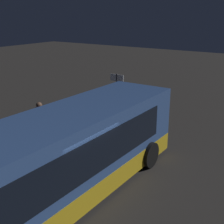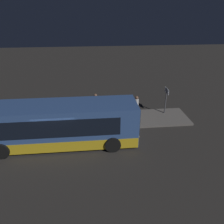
% 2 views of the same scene
% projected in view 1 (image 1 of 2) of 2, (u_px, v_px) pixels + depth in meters
% --- Properties ---
extents(ground, '(80.00, 80.00, 0.00)m').
position_uv_depth(ground, '(69.00, 199.00, 10.04)').
color(ground, '#2B2826').
extents(platform, '(20.00, 2.93, 0.15)m').
position_uv_depth(platform, '(7.00, 171.00, 11.66)').
color(platform, '#605B56').
rests_on(platform, ground).
extents(bus_lead, '(10.43, 2.82, 2.80)m').
position_uv_depth(bus_lead, '(61.00, 160.00, 9.66)').
color(bus_lead, '#33518C').
rests_on(bus_lead, ground).
extents(passenger_boarding, '(0.45, 0.58, 1.75)m').
position_uv_depth(passenger_boarding, '(96.00, 106.00, 16.07)').
color(passenger_boarding, '#6B604C').
rests_on(passenger_boarding, platform).
extents(passenger_waiting, '(0.70, 0.65, 1.78)m').
position_uv_depth(passenger_waiting, '(72.00, 125.00, 13.46)').
color(passenger_waiting, silver).
rests_on(passenger_waiting, platform).
extents(passenger_with_bags, '(0.64, 0.49, 1.84)m').
position_uv_depth(passenger_with_bags, '(40.00, 121.00, 13.86)').
color(passenger_with_bags, gray).
rests_on(passenger_with_bags, platform).
extents(suitcase, '(0.45, 0.27, 0.87)m').
position_uv_depth(suitcase, '(69.00, 133.00, 14.25)').
color(suitcase, '#598C59').
rests_on(suitcase, platform).
extents(sign_post, '(0.10, 0.88, 2.22)m').
position_uv_depth(sign_post, '(117.00, 87.00, 18.09)').
color(sign_post, '#4C4C51').
rests_on(sign_post, platform).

